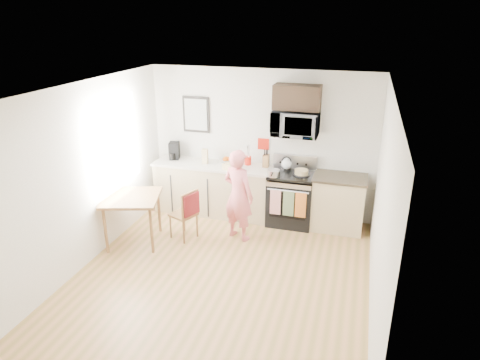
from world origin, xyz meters
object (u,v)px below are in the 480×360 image
(range, at_px, (291,199))
(microwave, at_px, (295,123))
(cake, at_px, (301,172))
(person, at_px, (238,195))
(dining_table, at_px, (132,202))
(chair, at_px, (188,209))

(range, height_order, microwave, microwave)
(microwave, bearing_deg, cake, -42.19)
(person, height_order, dining_table, person)
(microwave, xyz_separation_m, person, (-0.72, -0.88, -1.01))
(person, xyz_separation_m, cake, (0.88, 0.74, 0.21))
(person, distance_m, chair, 0.83)
(dining_table, xyz_separation_m, cake, (2.44, 1.34, 0.27))
(cake, bearing_deg, dining_table, -151.30)
(microwave, relative_size, chair, 0.89)
(range, height_order, person, person)
(microwave, bearing_deg, range, -89.94)
(chair, distance_m, cake, 1.97)
(microwave, distance_m, cake, 0.82)
(dining_table, relative_size, chair, 1.07)
(person, bearing_deg, chair, 43.49)
(chair, height_order, cake, cake)
(person, bearing_deg, microwave, -107.12)
(dining_table, bearing_deg, microwave, 33.05)
(dining_table, distance_m, cake, 2.80)
(person, relative_size, chair, 1.77)
(person, relative_size, dining_table, 1.65)
(chair, bearing_deg, person, 44.22)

